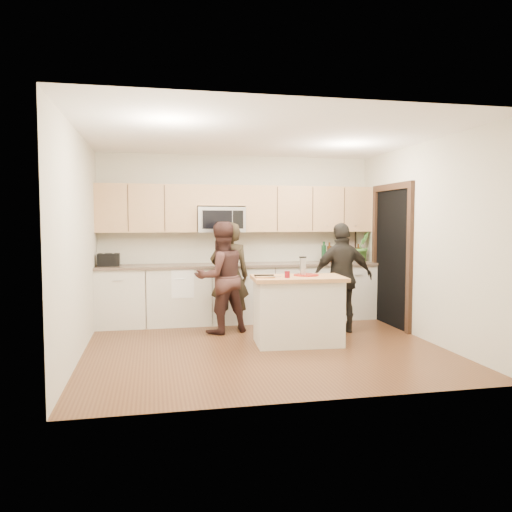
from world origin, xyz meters
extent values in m
plane|color=#57361D|center=(0.00, 0.00, 0.00)|extent=(4.50, 4.50, 0.00)
cube|color=beige|center=(0.00, 2.00, 1.35)|extent=(4.50, 0.02, 2.70)
cube|color=beige|center=(0.00, -2.00, 1.35)|extent=(4.50, 0.02, 2.70)
cube|color=beige|center=(-2.25, 0.00, 1.35)|extent=(0.02, 4.00, 2.70)
cube|color=beige|center=(2.25, 0.00, 1.35)|extent=(0.02, 4.00, 2.70)
cube|color=white|center=(0.00, 0.00, 2.70)|extent=(4.50, 4.00, 0.02)
cube|color=beige|center=(0.00, 1.69, 0.45)|extent=(4.50, 0.62, 0.90)
cube|color=brown|center=(0.00, 1.68, 0.92)|extent=(4.50, 0.66, 0.04)
cube|color=tan|center=(-1.48, 1.83, 1.83)|extent=(1.55, 0.33, 0.75)
cube|color=tan|center=(1.17, 1.83, 1.83)|extent=(2.17, 0.33, 0.75)
cube|color=tan|center=(-0.31, 1.83, 2.04)|extent=(0.78, 0.33, 0.33)
cube|color=silver|center=(-0.31, 1.80, 1.65)|extent=(0.76, 0.40, 0.40)
cube|color=black|center=(-0.39, 1.60, 1.65)|extent=(0.47, 0.01, 0.29)
cube|color=black|center=(-0.06, 1.60, 1.65)|extent=(0.17, 0.01, 0.29)
cube|color=black|center=(2.24, 0.90, 1.05)|extent=(0.02, 1.05, 2.10)
cube|color=black|center=(2.22, 0.33, 1.05)|extent=(0.06, 0.10, 2.10)
cube|color=black|center=(2.22, 1.48, 1.05)|extent=(0.06, 0.10, 2.10)
cube|color=black|center=(2.22, 0.90, 2.15)|extent=(0.06, 1.25, 0.10)
cube|color=black|center=(1.95, 1.99, 1.28)|extent=(0.30, 0.03, 0.38)
cube|color=tan|center=(1.95, 1.97, 1.28)|extent=(0.24, 0.00, 0.32)
cube|color=white|center=(-0.95, 1.38, 0.70)|extent=(0.34, 0.01, 0.48)
cube|color=white|center=(-0.95, 1.67, 0.94)|extent=(0.34, 0.60, 0.01)
cube|color=beige|center=(0.48, 0.07, 0.42)|extent=(1.14, 0.72, 0.85)
cube|color=#B57C4B|center=(0.48, 0.07, 0.88)|extent=(1.24, 0.78, 0.05)
cylinder|color=maroon|center=(0.62, 0.14, 0.91)|extent=(0.34, 0.34, 0.02)
cube|color=silver|center=(0.57, 0.15, 1.03)|extent=(0.07, 0.06, 0.22)
cube|color=black|center=(0.57, 0.15, 1.15)|extent=(0.08, 0.06, 0.02)
cylinder|color=maroon|center=(0.29, -0.07, 0.94)|extent=(0.07, 0.07, 0.09)
cube|color=#B57C4B|center=(0.02, 0.02, 0.91)|extent=(0.25, 0.21, 0.02)
cube|color=black|center=(0.01, 0.04, 0.93)|extent=(0.26, 0.04, 0.02)
cube|color=silver|center=(0.12, -0.08, 0.92)|extent=(0.19, 0.03, 0.01)
cube|color=black|center=(-2.05, 1.67, 1.04)|extent=(0.32, 0.21, 0.19)
cube|color=silver|center=(-2.12, 1.67, 1.14)|extent=(0.03, 0.15, 0.00)
cube|color=silver|center=(-1.98, 1.67, 1.14)|extent=(0.03, 0.15, 0.00)
cylinder|color=black|center=(1.41, 1.69, 1.11)|extent=(0.08, 0.08, 0.35)
cylinder|color=#3A1F0A|center=(1.52, 1.75, 1.11)|extent=(0.08, 0.08, 0.33)
cylinder|color=#B2B38C|center=(1.63, 1.72, 1.10)|extent=(0.07, 0.07, 0.32)
cylinder|color=black|center=(1.74, 1.78, 1.14)|extent=(0.07, 0.07, 0.40)
cylinder|color=#3A1F0A|center=(2.02, 1.70, 1.09)|extent=(0.07, 0.07, 0.30)
cylinder|color=black|center=(1.73, 1.61, 1.14)|extent=(0.08, 0.08, 0.40)
imported|color=#3F752F|center=(2.10, 1.72, 1.19)|extent=(0.36, 0.36, 0.51)
imported|color=black|center=(-0.27, 1.13, 0.80)|extent=(0.60, 0.40, 1.61)
imported|color=#311B18|center=(-0.43, 0.94, 0.81)|extent=(0.94, 0.83, 1.62)
imported|color=black|center=(1.32, 0.62, 0.80)|extent=(0.96, 0.43, 1.60)
camera|label=1|loc=(-1.38, -6.20, 1.62)|focal=35.00mm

